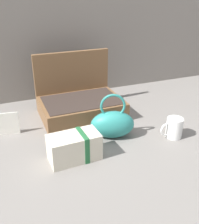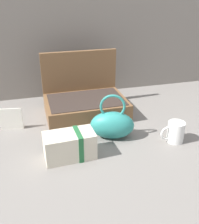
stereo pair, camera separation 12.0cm
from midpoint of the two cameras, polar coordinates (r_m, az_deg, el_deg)
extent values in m
plane|color=slate|center=(1.28, 2.98, -4.68)|extent=(6.00, 6.00, 0.00)
cube|color=brown|center=(1.43, -0.53, 0.89)|extent=(0.43, 0.29, 0.09)
cube|color=#332823|center=(1.41, -0.54, 2.67)|extent=(0.40, 0.26, 0.00)
cube|color=brown|center=(1.52, -2.10, 7.20)|extent=(0.43, 0.02, 0.32)
ellipsoid|color=teal|center=(1.21, 5.61, -2.94)|extent=(0.23, 0.16, 0.13)
torus|color=teal|center=(1.17, 5.81, 1.11)|extent=(0.11, 0.05, 0.12)
cube|color=beige|center=(1.08, -3.38, -7.38)|extent=(0.21, 0.12, 0.11)
cube|color=#236638|center=(1.09, -1.53, -7.08)|extent=(0.02, 0.11, 0.12)
cylinder|color=white|center=(1.26, 18.94, -4.18)|extent=(0.08, 0.08, 0.10)
torus|color=white|center=(1.23, 17.28, -4.49)|extent=(0.07, 0.01, 0.07)
cube|color=white|center=(1.34, -16.41, -1.56)|extent=(0.11, 0.02, 0.11)
camera|label=1|loc=(0.06, -87.14, 1.38)|focal=41.95mm
camera|label=2|loc=(0.06, 92.86, -1.38)|focal=41.95mm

